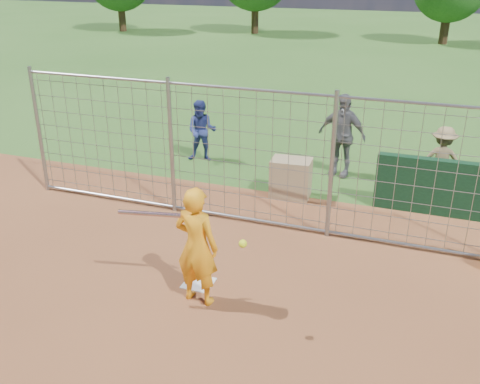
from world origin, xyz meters
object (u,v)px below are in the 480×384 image
at_px(batter, 197,246).
at_px(bystander_b, 342,135).
at_px(bystander_c, 442,160).
at_px(bystander_a, 202,131).
at_px(equipment_bin, 291,178).

distance_m(batter, bystander_b, 5.69).
relative_size(bystander_b, bystander_c, 1.32).
bearing_deg(bystander_a, bystander_c, -14.23).
bearing_deg(bystander_b, bystander_a, -163.61).
distance_m(bystander_b, bystander_c, 2.16).
bearing_deg(batter, equipment_bin, -88.40).
xyz_separation_m(batter, bystander_a, (-2.33, 5.41, -0.14)).
bearing_deg(bystander_c, bystander_b, -6.68).
bearing_deg(bystander_c, bystander_a, -0.44).
relative_size(bystander_c, equipment_bin, 1.77).
bearing_deg(equipment_bin, bystander_a, 148.12).
xyz_separation_m(bystander_b, bystander_c, (2.13, -0.26, -0.23)).
height_order(bystander_a, bystander_b, bystander_b).
distance_m(batter, bystander_a, 5.89).
height_order(batter, bystander_a, batter).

